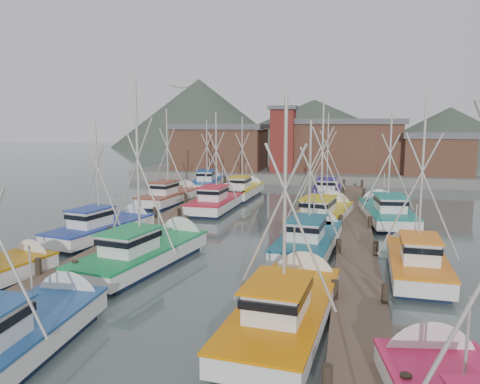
% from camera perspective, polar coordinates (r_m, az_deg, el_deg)
% --- Properties ---
extents(ground, '(260.00, 260.00, 0.00)m').
position_cam_1_polar(ground, '(29.66, 0.21, -6.46)').
color(ground, '#4B5A58').
rests_on(ground, ground).
extents(dock_left, '(2.30, 46.00, 1.50)m').
position_cam_1_polar(dock_left, '(35.45, -9.44, -3.73)').
color(dock_left, brown).
rests_on(dock_left, ground).
extents(dock_right, '(2.30, 46.00, 1.50)m').
position_cam_1_polar(dock_right, '(32.85, 13.86, -4.85)').
color(dock_right, brown).
rests_on(dock_right, ground).
extents(quay, '(44.00, 16.00, 1.20)m').
position_cam_1_polar(quay, '(65.63, 7.40, 2.27)').
color(quay, slate).
rests_on(quay, ground).
extents(shed_left, '(12.72, 8.48, 6.20)m').
position_cam_1_polar(shed_left, '(65.37, -2.40, 5.60)').
color(shed_left, brown).
rests_on(shed_left, quay).
extents(shed_center, '(14.84, 9.54, 6.90)m').
position_cam_1_polar(shed_center, '(65.01, 12.76, 5.69)').
color(shed_center, brown).
rests_on(shed_center, quay).
extents(shed_right, '(8.48, 6.36, 5.20)m').
position_cam_1_polar(shed_right, '(62.97, 22.80, 4.37)').
color(shed_right, brown).
rests_on(shed_right, quay).
extents(lookout_tower, '(3.60, 3.60, 8.50)m').
position_cam_1_polar(lookout_tower, '(61.55, 5.25, 6.52)').
color(lookout_tower, maroon).
rests_on(lookout_tower, quay).
extents(distant_hills, '(175.00, 140.00, 42.00)m').
position_cam_1_polar(distant_hills, '(151.93, 5.80, 5.59)').
color(distant_hills, '#434F42').
rests_on(distant_hills, ground).
extents(boat_0, '(3.36, 9.31, 7.93)m').
position_cam_1_polar(boat_0, '(17.68, -25.62, -15.64)').
color(boat_0, '#101C35').
rests_on(boat_0, ground).
extents(boat_1, '(3.86, 9.88, 9.54)m').
position_cam_1_polar(boat_1, '(18.41, 5.83, -13.81)').
color(boat_1, '#101C35').
rests_on(boat_1, ground).
extents(boat_4, '(4.59, 10.13, 10.79)m').
position_cam_1_polar(boat_4, '(26.05, -11.06, -7.17)').
color(boat_4, '#101C35').
rests_on(boat_4, ground).
extents(boat_5, '(3.78, 9.65, 8.61)m').
position_cam_1_polar(boat_5, '(28.71, 8.61, -5.66)').
color(boat_5, '#101C35').
rests_on(boat_5, ground).
extents(boat_6, '(4.34, 9.10, 8.42)m').
position_cam_1_polar(boat_6, '(32.48, -15.93, -4.23)').
color(boat_6, '#101C35').
rests_on(boat_6, ground).
extents(boat_7, '(3.85, 8.52, 9.66)m').
position_cam_1_polar(boat_7, '(25.69, 20.63, -7.81)').
color(boat_7, '#101C35').
rests_on(boat_7, ground).
extents(boat_8, '(3.79, 9.66, 9.35)m').
position_cam_1_polar(boat_8, '(41.59, -2.56, -1.15)').
color(boat_8, '#101C35').
rests_on(boat_8, ground).
extents(boat_9, '(4.77, 10.60, 10.13)m').
position_cam_1_polar(boat_9, '(36.24, 10.10, -2.72)').
color(boat_9, '#101C35').
rests_on(boat_9, ground).
extents(boat_10, '(3.91, 9.20, 9.62)m').
position_cam_1_polar(boat_10, '(45.06, -8.31, -0.48)').
color(boat_10, '#101C35').
rests_on(boat_10, ground).
extents(boat_11, '(4.17, 10.16, 9.38)m').
position_cam_1_polar(boat_11, '(38.45, 17.30, -2.33)').
color(boat_11, '#101C35').
rests_on(boat_11, ground).
extents(boat_12, '(3.57, 8.80, 8.92)m').
position_cam_1_polar(boat_12, '(48.45, 0.48, 0.23)').
color(boat_12, '#101C35').
rests_on(boat_12, ground).
extents(boat_13, '(3.68, 8.69, 9.25)m').
position_cam_1_polar(boat_13, '(47.73, 10.53, -0.03)').
color(boat_13, '#101C35').
rests_on(boat_13, ground).
extents(boat_14, '(3.73, 9.03, 8.60)m').
position_cam_1_polar(boat_14, '(54.62, -3.89, 1.16)').
color(boat_14, '#101C35').
rests_on(boat_14, ground).
extents(gull_near, '(1.54, 0.66, 0.24)m').
position_cam_1_polar(gull_near, '(26.36, -6.96, 12.58)').
color(gull_near, gray).
rests_on(gull_near, ground).
extents(gull_far, '(1.48, 0.65, 0.24)m').
position_cam_1_polar(gull_far, '(30.81, 2.31, 7.62)').
color(gull_far, gray).
rests_on(gull_far, ground).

